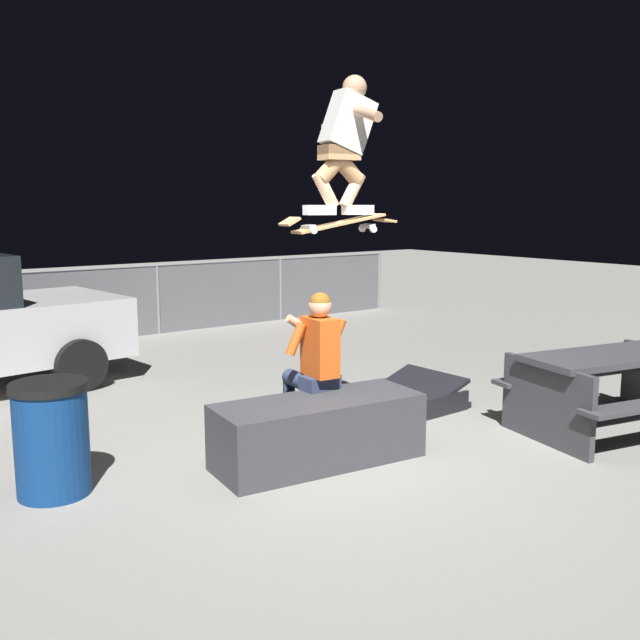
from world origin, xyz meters
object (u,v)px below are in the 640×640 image
Objects in this scene: ledge_box_main at (318,431)px; kicker_ramp at (401,402)px; person_sitting_on_ledge at (314,360)px; skater_airborne at (345,139)px; trash_bin at (52,438)px; skateboard at (339,224)px; picnic_table_back at (612,380)px.

kicker_ramp is at bearing 24.43° from ledge_box_main.
ledge_box_main is 1.25× the size of person_sitting_on_ledge.
ledge_box_main is at bearing -157.73° from skater_airborne.
trash_bin is at bearing 168.05° from skater_airborne.
person_sitting_on_ledge is at bearing 123.14° from skateboard.
trash_bin is (-2.32, 0.49, -2.20)m from skater_airborne.
person_sitting_on_ledge is at bearing -7.80° from trash_bin.
skater_airborne is (0.40, 0.16, 2.36)m from ledge_box_main.
trash_bin is at bearing 160.34° from picnic_table_back.
skateboard is 0.93× the size of skater_airborne.
skateboard reaches higher than ledge_box_main.
picnic_table_back is (2.31, -1.15, -1.44)m from skateboard.
person_sitting_on_ledge reaches higher than picnic_table_back.
ledge_box_main reaches higher than kicker_ramp.
picnic_table_back is at bearing -26.52° from skateboard.
skateboard is 2.96m from picnic_table_back.
skater_airborne is at bearing -154.89° from kicker_ramp.
picnic_table_back reaches higher than ledge_box_main.
picnic_table_back is at bearing -20.33° from ledge_box_main.
skater_airborne is at bearing 153.10° from picnic_table_back.
kicker_ramp is at bearing 1.40° from trash_bin.
ledge_box_main is 1.66× the size of skateboard.
skater_airborne is 2.90m from kicker_ramp.
person_sitting_on_ledge is (0.22, 0.36, 0.51)m from ledge_box_main.
trash_bin is (-2.14, 0.29, -0.35)m from person_sitting_on_ledge.
picnic_table_back is 4.86m from trash_bin.
skateboard is 2.77m from trash_bin.
person_sitting_on_ledge is 1.32× the size of skateboard.
skater_airborne is (0.18, -0.20, 1.85)m from person_sitting_on_ledge.
trash_bin reaches higher than picnic_table_back.
ledge_box_main is 2.84m from picnic_table_back.
person_sitting_on_ledge reaches higher than ledge_box_main.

